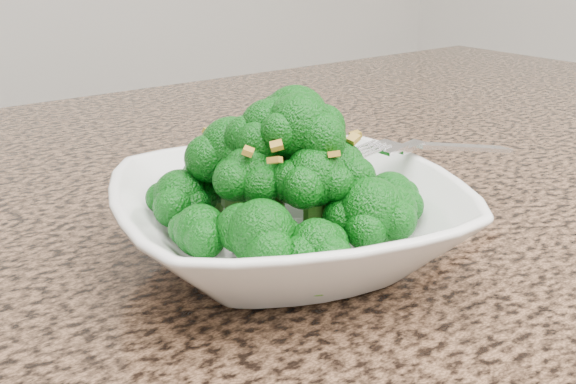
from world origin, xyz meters
TOP-DOWN VIEW (x-y plane):
  - granite_counter at (0.00, 0.30)m, footprint 1.64×1.04m
  - bowl at (-0.07, 0.23)m, footprint 0.29×0.29m
  - broccoli_pile at (-0.07, 0.23)m, footprint 0.20×0.20m
  - garlic_topping at (-0.07, 0.23)m, footprint 0.12×0.12m
  - fork at (0.04, 0.22)m, footprint 0.20×0.04m

SIDE VIEW (x-z plane):
  - granite_counter at x=0.00m, z-range 0.87..0.90m
  - bowl at x=-0.07m, z-range 0.90..0.96m
  - fork at x=0.04m, z-range 0.96..0.97m
  - broccoli_pile at x=-0.07m, z-range 0.96..1.03m
  - garlic_topping at x=-0.07m, z-range 1.03..1.04m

